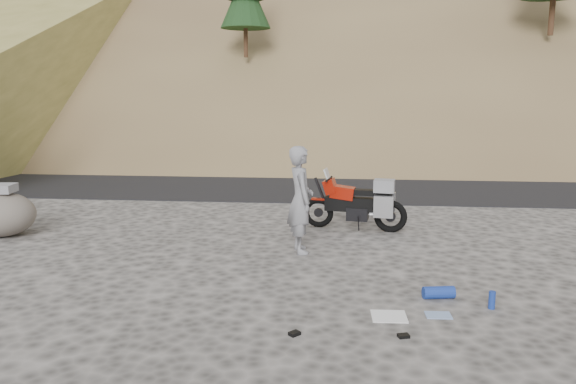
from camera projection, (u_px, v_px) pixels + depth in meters
The scene contains 11 objects.
ground at pixel (347, 273), 9.10m from camera, with size 140.00×140.00×0.00m, color #3E3C39.
road at pixel (345, 183), 17.91m from camera, with size 120.00×7.00×0.05m, color black.
motorcycle at pixel (359, 204), 11.79m from camera, with size 2.19×0.84×1.31m.
man at pixel (300, 252), 10.29m from camera, with size 0.71×0.47×1.95m, color gray.
boulder at pixel (1, 213), 11.31m from camera, with size 1.47×1.28×1.08m.
gear_white_cloth at pixel (389, 316), 7.33m from camera, with size 0.45×0.40×0.02m, color white.
gear_blue_mat at pixel (439, 292), 7.96m from camera, with size 0.18×0.18×0.44m, color navy.
gear_bottle at pixel (492, 300), 7.58m from camera, with size 0.09×0.09×0.25m, color navy.
gear_glove_a at pixel (404, 336), 6.72m from camera, with size 0.13×0.10×0.04m, color black.
gear_glove_b at pixel (295, 333), 6.78m from camera, with size 0.13×0.10×0.04m, color black.
gear_blue_cloth at pixel (438, 315), 7.37m from camera, with size 0.33×0.24×0.01m, color #809AC7.
Camera 1 is at (-0.13, -8.77, 2.93)m, focal length 35.00 mm.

